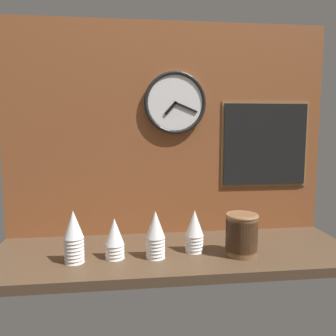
{
  "coord_description": "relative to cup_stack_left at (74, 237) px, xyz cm",
  "views": [
    {
      "loc": [
        -22.19,
        -151.18,
        56.19
      ],
      "look_at": [
        -2.64,
        4.0,
        36.26
      ],
      "focal_mm": 38.0,
      "sensor_mm": 36.0,
      "label": 1
    }
  ],
  "objects": [
    {
      "name": "wall_clock",
      "position": [
        45.94,
        32.78,
        55.18
      ],
      "size": [
        30.76,
        2.7,
        30.76
      ],
      "color": "white"
    },
    {
      "name": "cup_stack_center_right",
      "position": [
        50.63,
        5.9,
        -1.45
      ],
      "size": [
        8.06,
        8.06,
        18.57
      ],
      "color": "white",
      "rests_on": "ground_plane"
    },
    {
      "name": "cup_stack_left",
      "position": [
        0.0,
        0.0,
        0.0
      ],
      "size": [
        8.06,
        8.06,
        21.47
      ],
      "color": "white",
      "rests_on": "ground_plane"
    },
    {
      "name": "menu_board",
      "position": [
        92.98,
        33.67,
        34.35
      ],
      "size": [
        46.13,
        1.32,
        43.92
      ],
      "color": "olive"
    },
    {
      "name": "ground_plane",
      "position": [
        42.57,
        9.31,
        -12.73
      ],
      "size": [
        160.0,
        56.0,
        4.0
      ],
      "primitive_type": "cube",
      "color": "#4C3826"
    },
    {
      "name": "wall_tiled_back",
      "position": [
        42.57,
        35.81,
        41.77
      ],
      "size": [
        160.0,
        3.0,
        105.0
      ],
      "color": "brown",
      "rests_on": "ground_plane"
    },
    {
      "name": "cup_stack_center_left",
      "position": [
        16.17,
        2.34,
        -2.18
      ],
      "size": [
        8.06,
        8.06,
        17.12
      ],
      "color": "white",
      "rests_on": "ground_plane"
    },
    {
      "name": "cup_stack_center",
      "position": [
        33.08,
        0.78,
        -0.73
      ],
      "size": [
        8.06,
        8.06,
        20.02
      ],
      "color": "white",
      "rests_on": "ground_plane"
    },
    {
      "name": "bowl_stack_right",
      "position": [
        69.74,
        -0.65,
        -1.38
      ],
      "size": [
        14.06,
        14.06,
        17.97
      ],
      "color": "brown",
      "rests_on": "ground_plane"
    }
  ]
}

